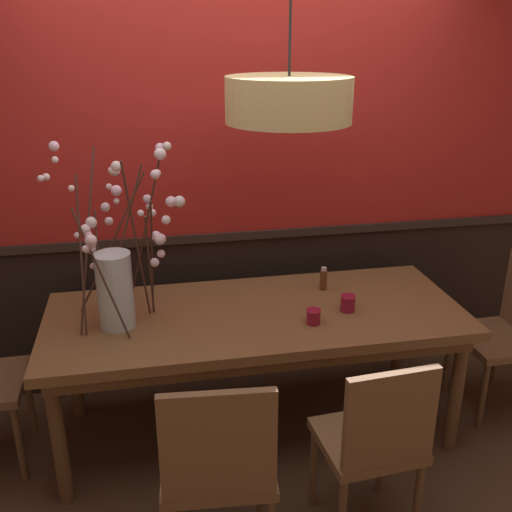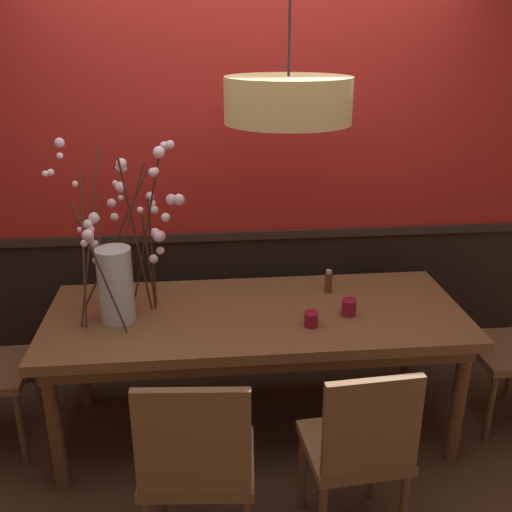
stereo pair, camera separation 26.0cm
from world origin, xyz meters
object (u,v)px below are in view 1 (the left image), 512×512
object	(u,v)px
chair_far_side_right	(274,279)
candle_holder_nearer_center	(348,303)
chair_near_side_right	(375,440)
pendant_lamp	(289,100)
chair_far_side_left	(186,285)
candle_holder_nearer_edge	(313,316)
condiment_bottle	(323,279)
chair_near_side_left	(218,465)
dining_table	(256,325)
chair_head_east_end	(509,327)
vase_with_blossoms	(118,276)

from	to	relation	value
chair_far_side_right	candle_holder_nearer_center	xyz separation A→B (m)	(0.18, -0.97, 0.26)
chair_near_side_right	pendant_lamp	bearing A→B (deg)	105.37
chair_far_side_left	chair_far_side_right	bearing A→B (deg)	0.62
candle_holder_nearer_edge	condiment_bottle	bearing A→B (deg)	66.30
condiment_bottle	pendant_lamp	size ratio (longest dim) A/B	0.11
chair_far_side_right	candle_holder_nearer_center	bearing A→B (deg)	-79.77
chair_near_side_left	candle_holder_nearer_center	size ratio (longest dim) A/B	10.67
dining_table	chair_far_side_left	size ratio (longest dim) A/B	2.25
chair_head_east_end	candle_holder_nearer_center	xyz separation A→B (m)	(-1.02, -0.06, 0.28)
chair_near_side_right	candle_holder_nearer_center	xyz separation A→B (m)	(0.12, 0.74, 0.28)
candle_holder_nearer_edge	pendant_lamp	bearing A→B (deg)	131.79
dining_table	chair_near_side_left	size ratio (longest dim) A/B	2.32
chair_near_side_left	candle_holder_nearer_edge	bearing A→B (deg)	49.54
chair_near_side_right	chair_head_east_end	distance (m)	1.40
chair_near_side_right	chair_head_east_end	xyz separation A→B (m)	(1.15, 0.80, -0.00)
condiment_bottle	vase_with_blossoms	bearing A→B (deg)	-169.61
chair_far_side_left	condiment_bottle	bearing A→B (deg)	-42.41
condiment_bottle	chair_head_east_end	bearing A→B (deg)	-12.14
chair_far_side_right	candle_holder_nearer_edge	world-z (taller)	chair_far_side_right
vase_with_blossoms	chair_far_side_left	bearing A→B (deg)	66.51
dining_table	chair_near_side_left	xyz separation A→B (m)	(-0.32, -0.87, -0.13)
vase_with_blossoms	candle_holder_nearer_center	bearing A→B (deg)	-4.11
vase_with_blossoms	candle_holder_nearer_edge	bearing A→B (deg)	-11.17
chair_far_side_right	candle_holder_nearer_edge	bearing A→B (deg)	-92.30
chair_far_side_right	chair_head_east_end	xyz separation A→B (m)	(1.20, -0.91, -0.02)
vase_with_blossoms	pendant_lamp	xyz separation A→B (m)	(0.83, -0.06, 0.83)
candle_holder_nearer_center	vase_with_blossoms	bearing A→B (deg)	175.89
candle_holder_nearer_edge	condiment_bottle	world-z (taller)	condiment_bottle
chair_head_east_end	pendant_lamp	bearing A→B (deg)	-178.65
dining_table	candle_holder_nearer_center	bearing A→B (deg)	-10.15
vase_with_blossoms	chair_far_side_right	bearing A→B (deg)	41.80
dining_table	condiment_bottle	size ratio (longest dim) A/B	16.33
chair_far_side_right	candle_holder_nearer_center	distance (m)	1.02
chair_near_side_left	chair_far_side_left	distance (m)	1.75
chair_far_side_right	candle_holder_nearer_edge	distance (m)	1.11
vase_with_blossoms	candle_holder_nearer_center	xyz separation A→B (m)	(1.17, -0.08, -0.22)
candle_holder_nearer_edge	pendant_lamp	xyz separation A→B (m)	(-0.12, 0.13, 1.05)
chair_head_east_end	chair_far_side_left	bearing A→B (deg)	153.41
chair_head_east_end	candle_holder_nearer_center	size ratio (longest dim) A/B	10.38
chair_far_side_left	candle_holder_nearer_center	world-z (taller)	chair_far_side_left
vase_with_blossoms	pendant_lamp	world-z (taller)	pendant_lamp
dining_table	pendant_lamp	world-z (taller)	pendant_lamp
chair_far_side_left	chair_head_east_end	distance (m)	2.02
dining_table	candle_holder_nearer_edge	bearing A→B (deg)	-36.20
chair_near_side_right	condiment_bottle	distance (m)	1.08
vase_with_blossoms	condiment_bottle	distance (m)	1.16
vase_with_blossoms	condiment_bottle	world-z (taller)	vase_with_blossoms
chair_far_side_right	pendant_lamp	distance (m)	1.62
chair_far_side_right	candle_holder_nearer_center	world-z (taller)	chair_far_side_right
chair_far_side_right	pendant_lamp	bearing A→B (deg)	-99.65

